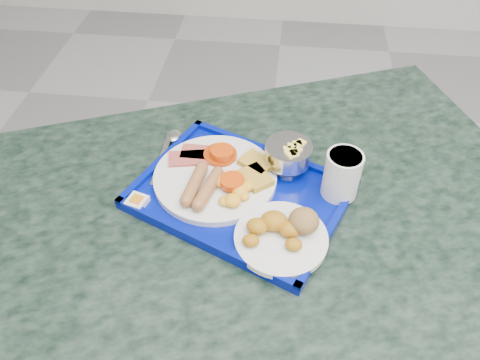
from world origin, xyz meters
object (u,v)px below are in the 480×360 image
object	(u,v)px
main_plate	(219,177)
fruit_bowl	(289,154)
table	(257,261)
bread_plate	(284,232)
tray	(240,195)
juice_cup	(342,174)

from	to	relation	value
main_plate	fruit_bowl	distance (m)	0.16
table	fruit_bowl	size ratio (longest dim) A/B	14.11
table	fruit_bowl	world-z (taller)	fruit_bowl
main_plate	bread_plate	distance (m)	0.20
main_plate	bread_plate	xyz separation A→B (m)	(0.14, -0.14, 0.00)
fruit_bowl	main_plate	bearing A→B (deg)	-159.34
main_plate	fruit_bowl	size ratio (longest dim) A/B	2.61
tray	bread_plate	size ratio (longest dim) A/B	2.81
tray	fruit_bowl	xyz separation A→B (m)	(0.09, 0.08, 0.05)
main_plate	fruit_bowl	world-z (taller)	fruit_bowl
table	bread_plate	bearing A→B (deg)	-58.04
bread_plate	fruit_bowl	distance (m)	0.19
bread_plate	fruit_bowl	world-z (taller)	fruit_bowl
juice_cup	tray	bearing A→B (deg)	-172.36
table	main_plate	world-z (taller)	main_plate
tray	juice_cup	size ratio (longest dim) A/B	4.86
table	juice_cup	distance (m)	0.31
main_plate	bread_plate	bearing A→B (deg)	-43.40
main_plate	juice_cup	xyz separation A→B (m)	(0.25, -0.00, 0.04)
table	bread_plate	size ratio (longest dim) A/B	7.98
tray	main_plate	bearing A→B (deg)	147.83
tray	fruit_bowl	size ratio (longest dim) A/B	4.97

